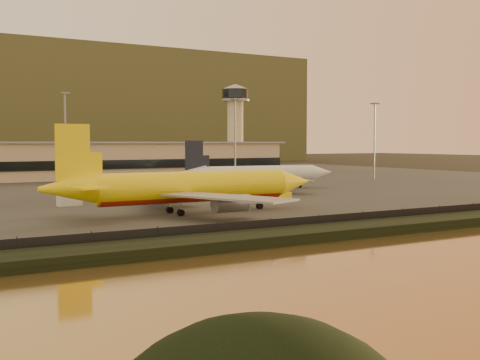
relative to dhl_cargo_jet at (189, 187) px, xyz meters
name	(u,v)px	position (x,y,z in m)	size (l,w,h in m)	color
ground	(258,223)	(4.79, -14.79, -4.75)	(900.00, 900.00, 0.00)	black
embankment	(325,232)	(4.79, -31.79, -4.05)	(320.00, 7.00, 1.40)	black
tarmac	(88,185)	(4.79, 80.21, -4.65)	(320.00, 220.00, 0.20)	#2D2D2D
perimeter_fence	(307,224)	(4.79, -27.79, -3.45)	(300.00, 0.05, 2.20)	black
terminal_building	(17,162)	(-9.73, 110.76, 1.49)	(202.00, 25.00, 12.60)	#C6AF8A
control_tower	(235,120)	(74.79, 116.21, 16.91)	(11.20, 11.20, 35.50)	#C6AF8A
apron_light_masts	(161,131)	(19.79, 60.21, 10.95)	(152.20, 12.20, 25.40)	slate
dhl_cargo_jet	(189,187)	(0.00, 0.00, 0.00)	(50.85, 50.02, 15.24)	yellow
white_narrowbody_jet	(258,175)	(39.02, 40.90, -0.73)	(44.51, 43.03, 12.80)	silver
gse_vehicle_yellow	(283,196)	(28.42, 13.01, -3.74)	(3.61, 1.63, 1.63)	yellow
gse_vehicle_white	(69,201)	(-14.87, 23.30, -3.53)	(4.53, 2.04, 2.04)	silver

